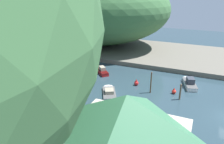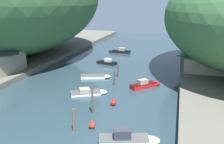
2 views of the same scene
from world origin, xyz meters
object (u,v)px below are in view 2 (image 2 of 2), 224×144
object	(u,v)px
channel_buoy_far	(92,125)
boat_moored_right	(146,84)
boat_white_cruiser	(130,139)
right_bank_cottage	(203,61)
boat_small_dinghy	(106,62)
boat_near_quay	(97,76)
channel_buoy_near	(113,102)
boat_cabin_cruiser	(119,51)
boat_open_rowboat	(89,92)

from	to	relation	value
channel_buoy_far	boat_moored_right	bearing A→B (deg)	75.70
boat_white_cruiser	channel_buoy_far	size ratio (longest dim) A/B	5.90
right_bank_cottage	boat_small_dinghy	xyz separation A→B (m)	(-20.02, 4.45, -2.51)
boat_near_quay	channel_buoy_near	world-z (taller)	channel_buoy_near
boat_white_cruiser	boat_near_quay	xyz separation A→B (m)	(-10.10, 19.82, -0.23)
boat_white_cruiser	boat_moored_right	size ratio (longest dim) A/B	1.27
boat_white_cruiser	boat_moored_right	bearing A→B (deg)	165.93
boat_cabin_cruiser	boat_moored_right	world-z (taller)	same
channel_buoy_far	boat_open_rowboat	bearing A→B (deg)	112.29
boat_white_cruiser	boat_near_quay	distance (m)	22.24
right_bank_cottage	channel_buoy_far	xyz separation A→B (m)	(-13.06, -23.97, -2.49)
boat_cabin_cruiser	channel_buoy_far	world-z (taller)	boat_cabin_cruiser
right_bank_cottage	boat_cabin_cruiser	bearing A→B (deg)	139.42
boat_white_cruiser	boat_cabin_cruiser	bearing A→B (deg)	178.56
channel_buoy_far	boat_small_dinghy	bearing A→B (deg)	103.75
right_bank_cottage	boat_open_rowboat	distance (m)	22.34
boat_white_cruiser	channel_buoy_far	world-z (taller)	boat_white_cruiser
boat_white_cruiser	channel_buoy_near	world-z (taller)	boat_white_cruiser
channel_buoy_near	boat_moored_right	bearing A→B (deg)	69.26
boat_near_quay	channel_buoy_far	distance (m)	18.73
boat_open_rowboat	channel_buoy_near	size ratio (longest dim) A/B	4.97
boat_cabin_cruiser	boat_moored_right	bearing A→B (deg)	-156.52
right_bank_cottage	channel_buoy_near	distance (m)	21.48
boat_cabin_cruiser	channel_buoy_far	bearing A→B (deg)	-169.58
boat_small_dinghy	boat_cabin_cruiser	bearing A→B (deg)	16.47
right_bank_cottage	boat_near_quay	world-z (taller)	right_bank_cottage
channel_buoy_near	right_bank_cottage	bearing A→B (deg)	54.36
boat_cabin_cruiser	channel_buoy_far	size ratio (longest dim) A/B	5.76
boat_moored_right	channel_buoy_near	distance (m)	9.14
channel_buoy_near	channel_buoy_far	xyz separation A→B (m)	(-0.63, -6.63, -0.04)
channel_buoy_far	boat_cabin_cruiser	bearing A→B (deg)	99.60
boat_white_cruiser	boat_cabin_cruiser	xyz separation A→B (m)	(-11.53, 43.04, -0.06)
boat_near_quay	boat_moored_right	distance (m)	9.78
boat_open_rowboat	boat_moored_right	distance (m)	9.55
boat_cabin_cruiser	boat_open_rowboat	world-z (taller)	boat_cabin_cruiser
right_bank_cottage	boat_white_cruiser	size ratio (longest dim) A/B	1.16
channel_buoy_far	boat_white_cruiser	bearing A→B (deg)	-22.74
right_bank_cottage	boat_small_dinghy	size ratio (longest dim) A/B	1.38
boat_near_quay	boat_moored_right	xyz separation A→B (m)	(9.39, -2.71, 0.19)
boat_small_dinghy	channel_buoy_near	world-z (taller)	boat_small_dinghy
boat_near_quay	boat_open_rowboat	xyz separation A→B (m)	(1.49, -8.07, 0.02)
boat_near_quay	channel_buoy_near	xyz separation A→B (m)	(6.16, -11.27, 0.19)
channel_buoy_near	boat_white_cruiser	bearing A→B (deg)	-65.23
boat_cabin_cruiser	channel_buoy_near	distance (m)	35.31
boat_open_rowboat	channel_buoy_far	bearing A→B (deg)	-5.53
right_bank_cottage	boat_near_quay	size ratio (longest dim) A/B	1.28
boat_near_quay	boat_moored_right	bearing A→B (deg)	55.94
boat_near_quay	boat_small_dinghy	world-z (taller)	boat_small_dinghy
boat_near_quay	channel_buoy_far	world-z (taller)	channel_buoy_far
boat_cabin_cruiser	right_bank_cottage	bearing A→B (deg)	-129.76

